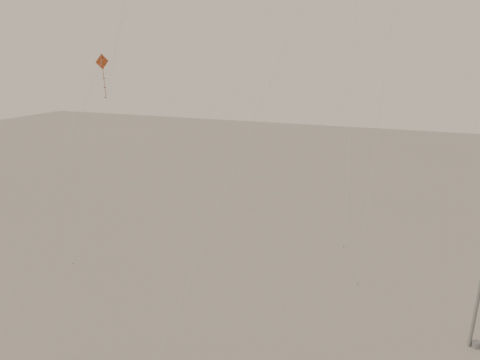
% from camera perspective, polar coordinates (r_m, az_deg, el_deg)
% --- Properties ---
extents(kite_3, '(3.49, 6.71, 14.11)m').
position_cam_1_polar(kite_3, '(27.26, -16.58, 6.50)').
color(kite_3, maroon).
rests_on(kite_3, ground).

